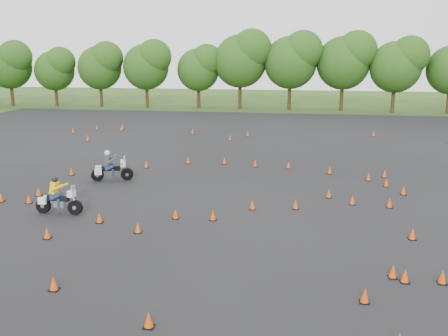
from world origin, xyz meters
TOP-DOWN VIEW (x-y plane):
  - ground at (0.00, 0.00)m, footprint 140.00×140.00m
  - asphalt_pad at (0.00, 6.00)m, footprint 62.00×62.00m
  - treeline at (2.67, 35.22)m, footprint 87.19×32.15m
  - traffic_cones at (0.63, 5.29)m, footprint 33.17×33.19m
  - rider_grey at (-6.70, 4.86)m, footprint 2.51×1.38m
  - rider_yellow at (-6.98, -1.26)m, footprint 2.30×0.76m

SIDE VIEW (x-z plane):
  - ground at x=0.00m, z-range 0.00..0.00m
  - asphalt_pad at x=0.00m, z-range 0.01..0.01m
  - traffic_cones at x=0.63m, z-range 0.01..0.46m
  - rider_yellow at x=-6.98m, z-range 0.00..1.76m
  - rider_grey at x=-6.70m, z-range 0.00..1.86m
  - treeline at x=2.67m, z-range -0.68..9.92m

